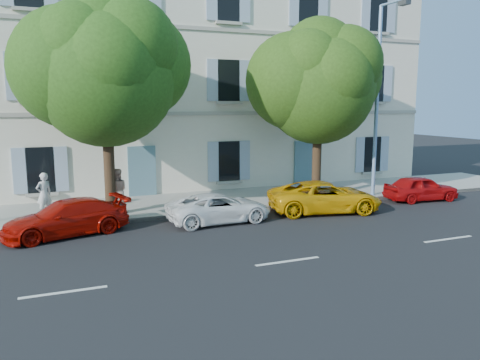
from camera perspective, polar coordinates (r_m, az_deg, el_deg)
name	(u,v)px	position (r m, az deg, el deg)	size (l,w,h in m)	color
ground	(237,228)	(17.10, -0.41, -5.82)	(90.00, 90.00, 0.00)	black
sidewalk	(201,202)	(21.17, -4.82, -2.71)	(36.00, 4.50, 0.15)	#A09E96
kerb	(216,212)	(19.16, -2.91, -3.94)	(36.00, 0.16, 0.16)	#9E998E
building	(168,75)	(26.32, -8.77, 12.51)	(28.00, 7.00, 12.00)	silver
car_red_coupe	(66,218)	(17.05, -20.41, -4.35)	(1.70, 4.18, 1.21)	#9E0C04
car_white_coupe	(219,208)	(17.78, -2.53, -3.40)	(1.84, 3.99, 1.11)	white
car_yellow_supercar	(325,197)	(19.70, 10.31, -2.03)	(2.15, 4.65, 1.29)	#DA9A09
car_red_hatchback	(421,188)	(23.27, 21.19, -0.93)	(1.39, 3.46, 1.18)	#AB0A0B
tree_left	(105,76)	(18.65, -16.11, 12.05)	(5.34, 5.34, 8.27)	#3A2819
tree_right	(319,88)	(21.69, 9.55, 11.00)	(5.07, 5.07, 7.81)	#3A2819
street_lamp	(380,90)	(22.75, 16.67, 10.48)	(0.28, 1.85, 8.72)	#7293BF
pedestrian_a	(44,194)	(19.61, -22.78, -1.61)	(0.62, 0.41, 1.69)	silver
pedestrian_b	(117,191)	(19.16, -14.78, -1.30)	(0.87, 0.68, 1.79)	#D6A388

